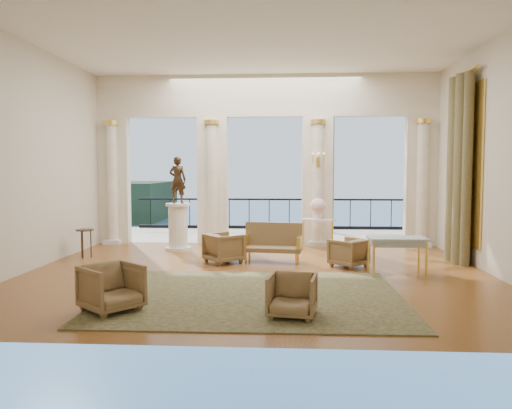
# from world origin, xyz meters

# --- Properties ---
(floor) EXTENTS (9.00, 9.00, 0.00)m
(floor) POSITION_xyz_m (0.00, 0.00, 0.00)
(floor) COLOR #472508
(floor) RESTS_ON ground
(room_walls) EXTENTS (9.00, 9.00, 9.00)m
(room_walls) POSITION_xyz_m (0.00, -1.12, 2.88)
(room_walls) COLOR beige
(room_walls) RESTS_ON ground
(arcade) EXTENTS (9.00, 0.56, 4.50)m
(arcade) POSITION_xyz_m (-0.00, 3.82, 2.58)
(arcade) COLOR beige
(arcade) RESTS_ON ground
(terrace) EXTENTS (10.00, 3.60, 0.10)m
(terrace) POSITION_xyz_m (0.00, 5.80, -0.05)
(terrace) COLOR beige
(terrace) RESTS_ON ground
(balustrade) EXTENTS (9.00, 0.06, 1.03)m
(balustrade) POSITION_xyz_m (0.00, 7.40, 0.41)
(balustrade) COLOR black
(balustrade) RESTS_ON terrace
(palm_tree) EXTENTS (2.00, 2.00, 4.50)m
(palm_tree) POSITION_xyz_m (2.00, 6.60, 4.09)
(palm_tree) COLOR #4C3823
(palm_tree) RESTS_ON terrace
(headland) EXTENTS (22.00, 18.00, 6.00)m
(headland) POSITION_xyz_m (-30.00, 70.00, -3.00)
(headland) COLOR black
(headland) RESTS_ON sea
(sea) EXTENTS (160.00, 160.00, 0.00)m
(sea) POSITION_xyz_m (0.00, 60.00, -6.00)
(sea) COLOR #204E82
(sea) RESTS_ON ground
(curtain) EXTENTS (0.33, 1.40, 4.09)m
(curtain) POSITION_xyz_m (4.28, 1.50, 2.02)
(curtain) COLOR brown
(curtain) RESTS_ON ground
(window_frame) EXTENTS (0.04, 1.60, 3.40)m
(window_frame) POSITION_xyz_m (4.47, 1.50, 2.10)
(window_frame) COLOR #ECBC4D
(window_frame) RESTS_ON room_walls
(wall_sconce) EXTENTS (0.30, 0.11, 0.33)m
(wall_sconce) POSITION_xyz_m (1.40, 3.51, 2.23)
(wall_sconce) COLOR #ECBC4D
(wall_sconce) RESTS_ON arcade
(rug) EXTENTS (4.72, 3.69, 0.02)m
(rug) POSITION_xyz_m (0.05, -1.72, 0.01)
(rug) COLOR #292F1A
(rug) RESTS_ON ground
(armchair_a) EXTENTS (0.98, 0.99, 0.74)m
(armchair_a) POSITION_xyz_m (-1.89, -2.67, 0.37)
(armchair_a) COLOR #453320
(armchair_a) RESTS_ON ground
(armchair_b) EXTENTS (0.71, 0.68, 0.65)m
(armchair_b) POSITION_xyz_m (0.66, -2.80, 0.32)
(armchair_b) COLOR #453320
(armchair_b) RESTS_ON ground
(armchair_c) EXTENTS (0.87, 0.87, 0.65)m
(armchair_c) POSITION_xyz_m (1.86, 0.81, 0.33)
(armchair_c) COLOR #453320
(armchair_c) RESTS_ON ground
(armchair_d) EXTENTS (0.94, 0.94, 0.71)m
(armchair_d) POSITION_xyz_m (-0.76, 1.10, 0.36)
(armchair_d) COLOR #453320
(armchair_d) RESTS_ON ground
(settee) EXTENTS (1.32, 0.68, 0.84)m
(settee) POSITION_xyz_m (0.29, 1.35, 0.42)
(settee) COLOR #453320
(settee) RESTS_ON ground
(game_table) EXTENTS (1.08, 0.61, 0.73)m
(game_table) POSITION_xyz_m (2.68, 0.02, 0.65)
(game_table) COLOR #97B1C0
(game_table) RESTS_ON ground
(pedestal) EXTENTS (0.64, 0.64, 1.18)m
(pedestal) POSITION_xyz_m (-2.10, 2.68, 0.57)
(pedestal) COLOR silver
(pedestal) RESTS_ON ground
(statue) EXTENTS (0.45, 0.32, 1.15)m
(statue) POSITION_xyz_m (-2.10, 2.68, 1.75)
(statue) COLOR #322316
(statue) RESTS_ON pedestal
(console_table) EXTENTS (0.87, 0.62, 0.77)m
(console_table) POSITION_xyz_m (1.38, 3.05, 0.64)
(console_table) COLOR silver
(console_table) RESTS_ON ground
(urn) EXTENTS (0.39, 0.39, 0.52)m
(urn) POSITION_xyz_m (1.38, 3.05, 1.07)
(urn) COLOR white
(urn) RESTS_ON console_table
(side_table) EXTENTS (0.40, 0.40, 0.65)m
(side_table) POSITION_xyz_m (-4.00, 1.53, 0.56)
(side_table) COLOR black
(side_table) RESTS_ON ground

